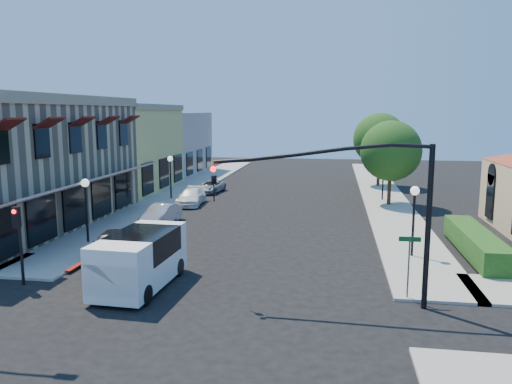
# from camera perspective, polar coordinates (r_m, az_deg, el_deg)

# --- Properties ---
(ground) EXTENTS (120.00, 120.00, 0.00)m
(ground) POSITION_cam_1_polar(r_m,az_deg,el_deg) (18.62, -6.32, -13.32)
(ground) COLOR black
(ground) RESTS_ON ground
(sidewalk_left) EXTENTS (3.50, 50.00, 0.12)m
(sidewalk_left) POSITION_cam_1_polar(r_m,az_deg,el_deg) (46.13, -7.99, 0.29)
(sidewalk_left) COLOR gray
(sidewalk_left) RESTS_ON ground
(sidewalk_right) EXTENTS (3.50, 50.00, 0.12)m
(sidewalk_right) POSITION_cam_1_polar(r_m,az_deg,el_deg) (44.33, 14.20, -0.26)
(sidewalk_right) COLOR gray
(sidewalk_right) RESTS_ON ground
(curb_red_strip) EXTENTS (0.25, 10.00, 0.06)m
(curb_red_strip) POSITION_cam_1_polar(r_m,az_deg,el_deg) (28.07, -15.70, -5.85)
(curb_red_strip) COLOR maroon
(curb_red_strip) RESTS_ON ground
(corner_brick_building) EXTENTS (11.77, 18.20, 8.10)m
(corner_brick_building) POSITION_cam_1_polar(r_m,az_deg,el_deg) (34.26, -27.00, 2.98)
(corner_brick_building) COLOR tan
(corner_brick_building) RESTS_ON ground
(yellow_stucco_building) EXTENTS (10.00, 12.00, 7.60)m
(yellow_stucco_building) POSITION_cam_1_polar(r_m,az_deg,el_deg) (47.22, -16.33, 4.78)
(yellow_stucco_building) COLOR #D2B75E
(yellow_stucco_building) RESTS_ON ground
(pink_stucco_building) EXTENTS (10.00, 12.00, 7.00)m
(pink_stucco_building) POSITION_cam_1_polar(r_m,az_deg,el_deg) (58.29, -11.28, 5.44)
(pink_stucco_building) COLOR tan
(pink_stucco_building) RESTS_ON ground
(hedge) EXTENTS (1.40, 8.00, 1.10)m
(hedge) POSITION_cam_1_polar(r_m,az_deg,el_deg) (27.46, 23.71, -6.62)
(hedge) COLOR #1F4915
(hedge) RESTS_ON ground
(street_tree_a) EXTENTS (4.56, 4.56, 6.48)m
(street_tree_a) POSITION_cam_1_polar(r_m,az_deg,el_deg) (38.91, 15.16, 4.56)
(street_tree_a) COLOR #382216
(street_tree_a) RESTS_ON ground
(street_tree_b) EXTENTS (4.94, 4.94, 7.02)m
(street_tree_b) POSITION_cam_1_polar(r_m,az_deg,el_deg) (48.82, 13.95, 5.89)
(street_tree_b) COLOR #382216
(street_tree_b) RESTS_ON ground
(signal_mast_arm) EXTENTS (8.01, 0.39, 6.00)m
(signal_mast_arm) POSITION_cam_1_polar(r_m,az_deg,el_deg) (18.36, 12.66, -0.52)
(signal_mast_arm) COLOR black
(signal_mast_arm) RESTS_ON ground
(secondary_signal) EXTENTS (0.28, 0.42, 3.32)m
(secondary_signal) POSITION_cam_1_polar(r_m,az_deg,el_deg) (22.50, -25.54, -4.03)
(secondary_signal) COLOR black
(secondary_signal) RESTS_ON ground
(street_name_sign) EXTENTS (0.80, 0.06, 2.50)m
(street_name_sign) POSITION_cam_1_polar(r_m,az_deg,el_deg) (19.75, 17.09, -7.14)
(street_name_sign) COLOR #595B5E
(street_name_sign) RESTS_ON ground
(lamppost_left_near) EXTENTS (0.44, 0.44, 3.57)m
(lamppost_left_near) POSITION_cam_1_polar(r_m,az_deg,el_deg) (28.21, -18.90, -0.24)
(lamppost_left_near) COLOR black
(lamppost_left_near) RESTS_ON ground
(lamppost_left_far) EXTENTS (0.44, 0.44, 3.57)m
(lamppost_left_far) POSITION_cam_1_polar(r_m,az_deg,el_deg) (40.99, -9.77, 2.91)
(lamppost_left_far) COLOR black
(lamppost_left_far) RESTS_ON ground
(lamppost_right_near) EXTENTS (0.44, 0.44, 3.57)m
(lamppost_right_near) POSITION_cam_1_polar(r_m,az_deg,el_deg) (25.26, 17.64, -1.24)
(lamppost_right_near) COLOR black
(lamppost_right_near) RESTS_ON ground
(lamppost_right_far) EXTENTS (0.44, 0.44, 3.57)m
(lamppost_right_far) POSITION_cam_1_polar(r_m,az_deg,el_deg) (40.99, 14.36, 2.76)
(lamppost_right_far) COLOR black
(lamppost_right_far) RESTS_ON ground
(white_van) EXTENTS (2.44, 5.15, 2.24)m
(white_van) POSITION_cam_1_polar(r_m,az_deg,el_deg) (20.90, -13.21, -7.23)
(white_van) COLOR white
(white_van) RESTS_ON ground
(parked_car_a) EXTENTS (1.94, 3.93, 1.29)m
(parked_car_a) POSITION_cam_1_polar(r_m,az_deg,el_deg) (25.87, -16.20, -5.67)
(parked_car_a) COLOR black
(parked_car_a) RESTS_ON ground
(parked_car_b) EXTENTS (1.70, 3.96, 1.27)m
(parked_car_b) POSITION_cam_1_polar(r_m,az_deg,el_deg) (32.33, -10.80, -2.55)
(parked_car_b) COLOR silver
(parked_car_b) RESTS_ON ground
(parked_car_c) EXTENTS (1.98, 4.35, 1.24)m
(parked_car_c) POSITION_cam_1_polar(r_m,az_deg,el_deg) (38.70, -7.40, -0.56)
(parked_car_c) COLOR white
(parked_car_c) RESTS_ON ground
(parked_car_d) EXTENTS (2.25, 4.07, 1.08)m
(parked_car_d) POSITION_cam_1_polar(r_m,az_deg,el_deg) (44.42, -5.23, 0.62)
(parked_car_d) COLOR #9A9C9F
(parked_car_d) RESTS_ON ground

